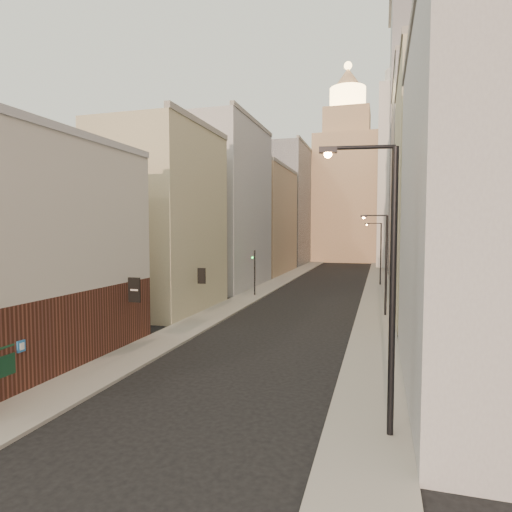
{
  "coord_description": "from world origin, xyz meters",
  "views": [
    {
      "loc": [
        6.86,
        -8.33,
        7.22
      ],
      "look_at": [
        -1.42,
        19.9,
        5.39
      ],
      "focal_mm": 30.0,
      "sensor_mm": 36.0,
      "label": 1
    }
  ],
  "objects": [
    {
      "name": "sidewalk_left",
      "position": [
        -6.5,
        55.0,
        0.07
      ],
      "size": [
        3.0,
        140.0,
        0.15
      ],
      "primitive_type": "cube",
      "color": "gray",
      "rests_on": "ground"
    },
    {
      "name": "left_bldg_wingrid",
      "position": [
        -12.0,
        80.0,
        12.0
      ],
      "size": [
        8.0,
        20.0,
        24.0
      ],
      "primitive_type": "cube",
      "color": "gray",
      "rests_on": "ground"
    },
    {
      "name": "sidewalk_right",
      "position": [
        6.5,
        55.0,
        0.07
      ],
      "size": [
        3.0,
        140.0,
        0.15
      ],
      "primitive_type": "cube",
      "color": "gray",
      "rests_on": "ground"
    },
    {
      "name": "white_tower",
      "position": [
        10.0,
        78.0,
        18.61
      ],
      "size": [
        8.0,
        8.0,
        41.5
      ],
      "color": "silver",
      "rests_on": "ground"
    },
    {
      "name": "streetlamp_near",
      "position": [
        7.01,
        6.72,
        5.73
      ],
      "size": [
        2.62,
        0.6,
        10.04
      ],
      "rotation": [
        0.0,
        0.0,
        0.15
      ],
      "color": "black",
      "rests_on": "ground"
    },
    {
      "name": "clock_tower",
      "position": [
        -1.0,
        92.0,
        17.63
      ],
      "size": [
        14.0,
        14.0,
        44.9
      ],
      "color": "tan",
      "rests_on": "ground"
    },
    {
      "name": "right_bldg_wingrid",
      "position": [
        12.0,
        50.0,
        13.0
      ],
      "size": [
        8.0,
        20.0,
        26.0
      ],
      "primitive_type": "cube",
      "color": "gray",
      "rests_on": "ground"
    },
    {
      "name": "traffic_light_left",
      "position": [
        -6.16,
        35.51,
        3.33
      ],
      "size": [
        0.52,
        0.37,
        5.0
      ],
      "rotation": [
        0.0,
        0.0,
        3.24
      ],
      "color": "black",
      "rests_on": "ground"
    },
    {
      "name": "streetlamp_mid",
      "position": [
        7.07,
        28.26,
        4.81
      ],
      "size": [
        2.21,
        0.3,
        8.42
      ],
      "rotation": [
        0.0,
        0.0,
        0.05
      ],
      "color": "black",
      "rests_on": "ground"
    },
    {
      "name": "left_bldg_beige",
      "position": [
        -12.0,
        26.0,
        8.0
      ],
      "size": [
        8.0,
        12.0,
        16.0
      ],
      "primitive_type": "cube",
      "color": "tan",
      "rests_on": "ground"
    },
    {
      "name": "right_bldg_beige",
      "position": [
        12.0,
        30.0,
        10.0
      ],
      "size": [
        8.0,
        16.0,
        20.0
      ],
      "primitive_type": "cube",
      "color": "tan",
      "rests_on": "ground"
    },
    {
      "name": "left_bldg_grey",
      "position": [
        -12.0,
        42.0,
        10.0
      ],
      "size": [
        8.0,
        16.0,
        20.0
      ],
      "primitive_type": "cube",
      "color": "#9C9CA2",
      "rests_on": "ground"
    },
    {
      "name": "left_bldg_tan",
      "position": [
        -12.0,
        60.0,
        8.5
      ],
      "size": [
        8.0,
        18.0,
        17.0
      ],
      "primitive_type": "cube",
      "color": "tan",
      "rests_on": "ground"
    },
    {
      "name": "right_bldg_grey",
      "position": [
        12.0,
        12.0,
        8.0
      ],
      "size": [
        8.0,
        16.0,
        16.0
      ],
      "primitive_type": "cube",
      "color": "#9C9CA2",
      "rests_on": "ground"
    },
    {
      "name": "streetlamp_far",
      "position": [
        6.62,
        48.51,
        4.6
      ],
      "size": [
        2.11,
        0.25,
        8.05
      ],
      "rotation": [
        0.0,
        0.0,
        -0.03
      ],
      "color": "black",
      "rests_on": "ground"
    },
    {
      "name": "highrise",
      "position": [
        18.0,
        78.0,
        25.66
      ],
      "size": [
        21.0,
        23.0,
        51.2
      ],
      "color": "gray",
      "rests_on": "ground"
    },
    {
      "name": "near_building_left",
      "position": [
        -10.99,
        9.0,
        6.02
      ],
      "size": [
        8.3,
        23.04,
        12.3
      ],
      "color": "brown",
      "rests_on": "ground"
    }
  ]
}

